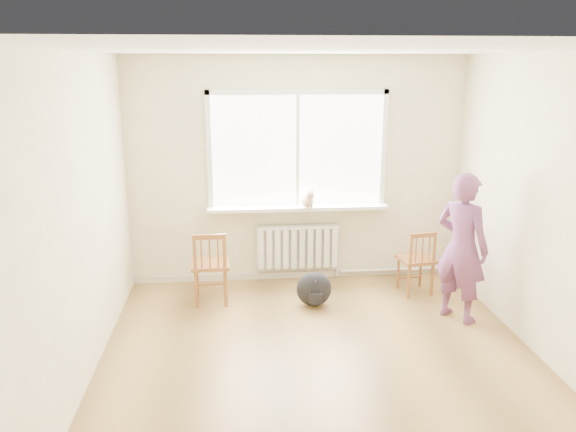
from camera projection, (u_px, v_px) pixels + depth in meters
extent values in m
plane|color=#9F7741|center=(324.00, 372.00, 4.89)|extent=(4.50, 4.50, 0.00)
plane|color=white|center=(331.00, 49.00, 4.17)|extent=(4.50, 4.50, 0.00)
cube|color=beige|center=(297.00, 171.00, 6.69)|extent=(4.00, 0.01, 2.70)
cube|color=white|center=(297.00, 151.00, 6.60)|extent=(2.00, 0.02, 1.30)
cube|color=white|center=(298.00, 92.00, 6.41)|extent=(2.12, 0.05, 0.06)
cube|color=white|center=(209.00, 152.00, 6.49)|extent=(0.06, 0.05, 1.42)
cube|color=white|center=(383.00, 150.00, 6.68)|extent=(0.06, 0.05, 1.42)
cube|color=white|center=(298.00, 151.00, 6.59)|extent=(0.04, 0.05, 1.30)
cube|color=white|center=(298.00, 208.00, 6.70)|extent=(2.15, 0.22, 0.04)
cube|color=white|center=(297.00, 246.00, 6.89)|extent=(1.00, 0.02, 0.55)
cube|color=white|center=(298.00, 248.00, 6.84)|extent=(1.00, 0.10, 0.51)
cube|color=white|center=(298.00, 227.00, 6.77)|extent=(1.00, 0.12, 0.03)
cylinder|color=silver|center=(395.00, 269.00, 7.08)|extent=(1.40, 0.04, 0.04)
cube|color=beige|center=(297.00, 275.00, 7.02)|extent=(4.00, 0.03, 0.08)
cube|color=olive|center=(210.00, 264.00, 6.22)|extent=(0.43, 0.41, 0.04)
cylinder|color=olive|center=(225.00, 277.00, 6.45)|extent=(0.04, 0.04, 0.45)
cylinder|color=olive|center=(197.00, 278.00, 6.41)|extent=(0.04, 0.04, 0.45)
cylinder|color=olive|center=(226.00, 288.00, 6.15)|extent=(0.04, 0.04, 0.45)
cylinder|color=olive|center=(196.00, 289.00, 6.11)|extent=(0.04, 0.04, 0.45)
cylinder|color=olive|center=(225.00, 271.00, 6.10)|extent=(0.04, 0.04, 0.84)
cylinder|color=olive|center=(196.00, 272.00, 6.05)|extent=(0.04, 0.04, 0.84)
cube|color=olive|center=(209.00, 237.00, 5.97)|extent=(0.34, 0.05, 0.05)
cylinder|color=olive|center=(218.00, 252.00, 6.03)|extent=(0.02, 0.02, 0.34)
cylinder|color=olive|center=(210.00, 253.00, 6.02)|extent=(0.02, 0.02, 0.34)
cylinder|color=olive|center=(201.00, 253.00, 6.01)|extent=(0.02, 0.02, 0.34)
cube|color=olive|center=(416.00, 259.00, 6.49)|extent=(0.43, 0.41, 0.04)
cylinder|color=olive|center=(421.00, 270.00, 6.71)|extent=(0.03, 0.03, 0.41)
cylinder|color=olive|center=(398.00, 272.00, 6.64)|extent=(0.03, 0.03, 0.41)
cylinder|color=olive|center=(432.00, 279.00, 6.44)|extent=(0.03, 0.03, 0.41)
cylinder|color=olive|center=(409.00, 281.00, 6.37)|extent=(0.03, 0.03, 0.41)
cylinder|color=olive|center=(433.00, 264.00, 6.39)|extent=(0.04, 0.04, 0.77)
cylinder|color=olive|center=(410.00, 266.00, 6.32)|extent=(0.04, 0.04, 0.77)
cube|color=olive|center=(424.00, 235.00, 6.26)|extent=(0.31, 0.08, 0.05)
cylinder|color=olive|center=(429.00, 248.00, 6.32)|extent=(0.02, 0.02, 0.31)
cylinder|color=olive|center=(423.00, 249.00, 6.30)|extent=(0.02, 0.02, 0.31)
cylinder|color=olive|center=(416.00, 250.00, 6.29)|extent=(0.02, 0.02, 0.31)
imported|color=#BA3E52|center=(462.00, 248.00, 5.72)|extent=(0.64, 0.68, 1.56)
ellipsoid|color=beige|center=(307.00, 200.00, 6.61)|extent=(0.20, 0.26, 0.17)
sphere|color=beige|center=(310.00, 195.00, 6.48)|extent=(0.10, 0.10, 0.10)
cone|color=beige|center=(308.00, 191.00, 6.46)|extent=(0.03, 0.03, 0.04)
cone|color=beige|center=(313.00, 191.00, 6.47)|extent=(0.03, 0.03, 0.04)
cylinder|color=beige|center=(304.00, 202.00, 6.74)|extent=(0.05, 0.16, 0.02)
cylinder|color=beige|center=(307.00, 206.00, 6.53)|extent=(0.02, 0.02, 0.09)
cylinder|color=beige|center=(312.00, 205.00, 6.55)|extent=(0.02, 0.02, 0.09)
ellipsoid|color=black|center=(314.00, 289.00, 6.18)|extent=(0.42, 0.34, 0.39)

